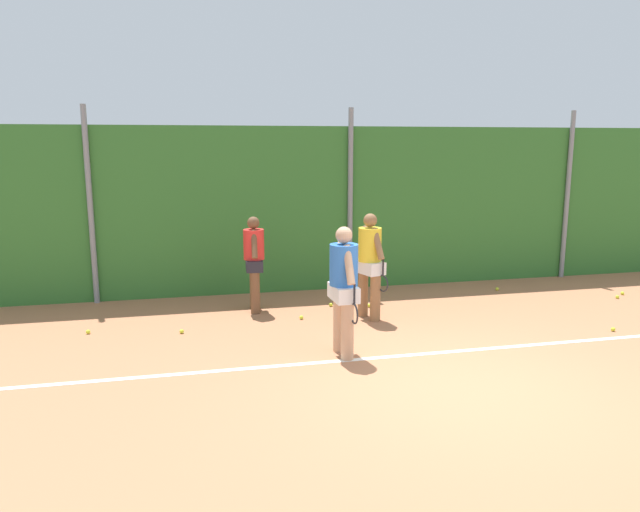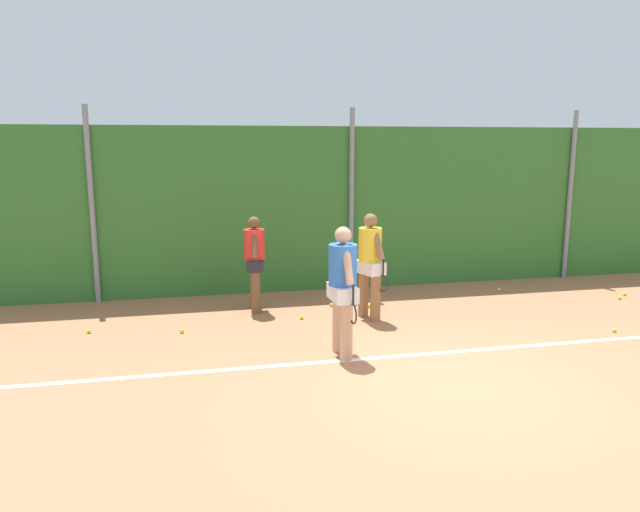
{
  "view_description": "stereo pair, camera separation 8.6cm",
  "coord_description": "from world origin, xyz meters",
  "px_view_note": "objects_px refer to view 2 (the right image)",
  "views": [
    {
      "loc": [
        -3.17,
        -6.25,
        2.91
      ],
      "look_at": [
        -1.14,
        2.71,
        1.15
      ],
      "focal_mm": 33.33,
      "sensor_mm": 36.0,
      "label": 1
    },
    {
      "loc": [
        -3.09,
        -6.27,
        2.91
      ],
      "look_at": [
        -1.14,
        2.71,
        1.15
      ],
      "focal_mm": 33.33,
      "sensor_mm": 36.0,
      "label": 2
    }
  ],
  "objects_px": {
    "tennis_ball_1": "(614,330)",
    "tennis_ball_4": "(625,294)",
    "player_midcourt": "(370,261)",
    "tennis_ball_8": "(355,304)",
    "tennis_ball_3": "(499,289)",
    "tennis_ball_2": "(331,305)",
    "tennis_ball_5": "(369,306)",
    "tennis_ball_0": "(620,298)",
    "tennis_ball_9": "(302,317)",
    "tennis_ball_6": "(89,331)",
    "tennis_ball_7": "(182,331)",
    "player_backcourt_far": "(255,258)",
    "player_foreground_near": "(343,284)"
  },
  "relations": [
    {
      "from": "player_backcourt_far",
      "to": "tennis_ball_5",
      "type": "xyz_separation_m",
      "value": [
        2.02,
        -0.23,
        -0.9
      ]
    },
    {
      "from": "tennis_ball_7",
      "to": "tennis_ball_3",
      "type": "bearing_deg",
      "value": 12.78
    },
    {
      "from": "tennis_ball_9",
      "to": "tennis_ball_1",
      "type": "bearing_deg",
      "value": -20.23
    },
    {
      "from": "tennis_ball_4",
      "to": "tennis_ball_9",
      "type": "distance_m",
      "value": 6.4
    },
    {
      "from": "tennis_ball_1",
      "to": "tennis_ball_6",
      "type": "height_order",
      "value": "same"
    },
    {
      "from": "player_midcourt",
      "to": "tennis_ball_1",
      "type": "relative_size",
      "value": 26.89
    },
    {
      "from": "tennis_ball_8",
      "to": "player_backcourt_far",
      "type": "bearing_deg",
      "value": 177.95
    },
    {
      "from": "tennis_ball_1",
      "to": "tennis_ball_6",
      "type": "distance_m",
      "value": 8.19
    },
    {
      "from": "tennis_ball_3",
      "to": "tennis_ball_5",
      "type": "height_order",
      "value": "same"
    },
    {
      "from": "tennis_ball_6",
      "to": "tennis_ball_7",
      "type": "bearing_deg",
      "value": -11.91
    },
    {
      "from": "tennis_ball_6",
      "to": "tennis_ball_4",
      "type": "bearing_deg",
      "value": 1.41
    },
    {
      "from": "tennis_ball_0",
      "to": "tennis_ball_1",
      "type": "xyz_separation_m",
      "value": [
        -1.46,
        -1.71,
        0.0
      ]
    },
    {
      "from": "tennis_ball_2",
      "to": "tennis_ball_4",
      "type": "height_order",
      "value": "same"
    },
    {
      "from": "tennis_ball_7",
      "to": "tennis_ball_8",
      "type": "distance_m",
      "value": 3.2
    },
    {
      "from": "tennis_ball_2",
      "to": "tennis_ball_4",
      "type": "relative_size",
      "value": 1.0
    },
    {
      "from": "player_midcourt",
      "to": "tennis_ball_2",
      "type": "relative_size",
      "value": 26.89
    },
    {
      "from": "tennis_ball_3",
      "to": "tennis_ball_6",
      "type": "height_order",
      "value": "same"
    },
    {
      "from": "tennis_ball_4",
      "to": "tennis_ball_8",
      "type": "xyz_separation_m",
      "value": [
        -5.29,
        0.41,
        0.0
      ]
    },
    {
      "from": "tennis_ball_4",
      "to": "tennis_ball_9",
      "type": "bearing_deg",
      "value": -178.07
    },
    {
      "from": "player_midcourt",
      "to": "tennis_ball_8",
      "type": "distance_m",
      "value": 1.26
    },
    {
      "from": "tennis_ball_5",
      "to": "tennis_ball_1",
      "type": "bearing_deg",
      "value": -33.16
    },
    {
      "from": "player_backcourt_far",
      "to": "tennis_ball_8",
      "type": "height_order",
      "value": "player_backcourt_far"
    },
    {
      "from": "tennis_ball_0",
      "to": "tennis_ball_8",
      "type": "height_order",
      "value": "same"
    },
    {
      "from": "player_backcourt_far",
      "to": "tennis_ball_5",
      "type": "relative_size",
      "value": 25.26
    },
    {
      "from": "player_midcourt",
      "to": "tennis_ball_8",
      "type": "bearing_deg",
      "value": 162.13
    },
    {
      "from": "tennis_ball_2",
      "to": "tennis_ball_4",
      "type": "xyz_separation_m",
      "value": [
        5.73,
        -0.45,
        0.0
      ]
    },
    {
      "from": "tennis_ball_4",
      "to": "tennis_ball_7",
      "type": "distance_m",
      "value": 8.37
    },
    {
      "from": "tennis_ball_4",
      "to": "tennis_ball_9",
      "type": "height_order",
      "value": "same"
    },
    {
      "from": "player_backcourt_far",
      "to": "tennis_ball_0",
      "type": "distance_m",
      "value": 6.9
    },
    {
      "from": "tennis_ball_6",
      "to": "tennis_ball_3",
      "type": "bearing_deg",
      "value": 8.26
    },
    {
      "from": "player_midcourt",
      "to": "tennis_ball_5",
      "type": "xyz_separation_m",
      "value": [
        0.2,
        0.66,
        -0.96
      ]
    },
    {
      "from": "tennis_ball_3",
      "to": "tennis_ball_4",
      "type": "bearing_deg",
      "value": -21.29
    },
    {
      "from": "tennis_ball_3",
      "to": "tennis_ball_9",
      "type": "relative_size",
      "value": 1.0
    },
    {
      "from": "player_midcourt",
      "to": "tennis_ball_0",
      "type": "relative_size",
      "value": 26.89
    },
    {
      "from": "tennis_ball_1",
      "to": "tennis_ball_3",
      "type": "bearing_deg",
      "value": 99.1
    },
    {
      "from": "tennis_ball_9",
      "to": "tennis_ball_6",
      "type": "bearing_deg",
      "value": -179.56
    },
    {
      "from": "tennis_ball_1",
      "to": "player_backcourt_far",
      "type": "bearing_deg",
      "value": 155.8
    },
    {
      "from": "tennis_ball_6",
      "to": "tennis_ball_0",
      "type": "bearing_deg",
      "value": 0.12
    },
    {
      "from": "player_midcourt",
      "to": "tennis_ball_7",
      "type": "distance_m",
      "value": 3.22
    },
    {
      "from": "tennis_ball_0",
      "to": "tennis_ball_3",
      "type": "height_order",
      "value": "same"
    },
    {
      "from": "tennis_ball_8",
      "to": "tennis_ball_9",
      "type": "relative_size",
      "value": 1.0
    },
    {
      "from": "player_foreground_near",
      "to": "player_midcourt",
      "type": "distance_m",
      "value": 1.82
    },
    {
      "from": "tennis_ball_0",
      "to": "tennis_ball_3",
      "type": "distance_m",
      "value": 2.19
    },
    {
      "from": "player_backcourt_far",
      "to": "tennis_ball_2",
      "type": "bearing_deg",
      "value": -87.15
    },
    {
      "from": "player_midcourt",
      "to": "tennis_ball_2",
      "type": "height_order",
      "value": "player_midcourt"
    },
    {
      "from": "tennis_ball_8",
      "to": "tennis_ball_2",
      "type": "bearing_deg",
      "value": 174.58
    },
    {
      "from": "tennis_ball_1",
      "to": "tennis_ball_4",
      "type": "bearing_deg",
      "value": 47.7
    },
    {
      "from": "tennis_ball_2",
      "to": "tennis_ball_5",
      "type": "relative_size",
      "value": 1.0
    },
    {
      "from": "tennis_ball_2",
      "to": "tennis_ball_3",
      "type": "bearing_deg",
      "value": 6.6
    },
    {
      "from": "player_midcourt",
      "to": "tennis_ball_6",
      "type": "height_order",
      "value": "player_midcourt"
    }
  ]
}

